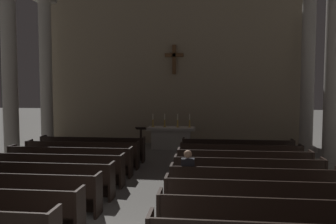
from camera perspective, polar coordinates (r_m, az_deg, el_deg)
The scene contains 25 objects.
pew_left_row_3 at distance 8.83m, azimuth -24.04°, elevation -11.85°, with size 4.03×0.50×0.95m.
pew_left_row_4 at distance 9.77m, azimuth -20.69°, elevation -10.21°, with size 4.03×0.50×0.95m.
pew_left_row_5 at distance 10.75m, azimuth -17.97°, elevation -8.85°, with size 4.03×0.50×0.95m.
pew_left_row_6 at distance 11.76m, azimuth -15.71°, elevation -7.70°, with size 4.03×0.50×0.95m.
pew_left_row_7 at distance 12.78m, azimuth -13.83°, elevation -6.72°, with size 4.03×0.50×0.95m.
pew_left_row_8 at distance 13.82m, azimuth -12.23°, elevation -5.89°, with size 4.03×0.50×0.95m.
pew_right_row_2 at distance 6.73m, azimuth 16.38°, elevation -16.70°, with size 4.03×0.50×0.95m.
pew_right_row_3 at distance 7.77m, azimuth 14.90°, elevation -13.81°, with size 4.03×0.50×0.95m.
pew_right_row_4 at distance 8.83m, azimuth 13.79°, elevation -11.60°, with size 4.03×0.50×0.95m.
pew_right_row_5 at distance 9.90m, azimuth 12.93°, elevation -9.87°, with size 4.03×0.50×0.95m.
pew_right_row_6 at distance 10.98m, azimuth 12.25°, elevation -8.47°, with size 4.03×0.50×0.95m.
pew_right_row_7 at distance 12.07m, azimuth 11.70°, elevation -7.32°, with size 4.03×0.50×0.95m.
pew_right_row_8 at distance 13.16m, azimuth 11.24°, elevation -6.36°, with size 4.03×0.50×0.95m.
column_left_third at distance 15.00m, azimuth -24.47°, elevation 5.96°, with size 0.87×0.87×7.04m.
column_right_third at distance 13.66m, azimuth 25.38°, elevation 6.15°, with size 0.87×0.87×7.04m.
column_left_fourth at distance 17.75m, azimuth -19.32°, elevation 5.75°, with size 0.87×0.87×7.04m.
column_right_fourth at distance 16.63m, azimuth 21.86°, elevation 5.81°, with size 0.87×0.87×7.04m.
altar at distance 16.13m, azimuth 0.51°, elevation -4.16°, with size 2.20×0.90×1.01m.
candlestick_outer_left at distance 16.16m, azimuth -2.49°, elevation -1.76°, with size 0.16×0.16×0.62m.
candlestick_inner_left at distance 16.08m, azimuth -0.55°, elevation -1.78°, with size 0.16×0.16×0.62m.
candlestick_inner_right at distance 16.02m, azimuth 1.58°, elevation -1.81°, with size 0.16×0.16×0.62m.
candlestick_outer_right at distance 15.99m, azimuth 3.55°, elevation -1.82°, with size 0.16×0.16×0.62m.
apse_with_cross at distance 17.67m, azimuth 1.07°, elevation 7.29°, with size 13.00×0.42×7.67m.
lectern at distance 15.12m, azimuth -4.45°, elevation -4.67°, with size 0.44×0.36×1.15m.
lone_worshipper at distance 8.75m, azimuth 3.28°, elevation -10.18°, with size 0.32×0.43×1.32m.
Camera 1 is at (1.60, -5.12, 2.85)m, focal length 37.28 mm.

